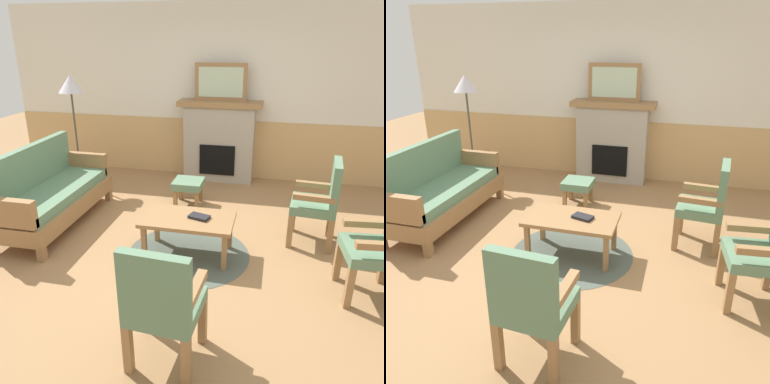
# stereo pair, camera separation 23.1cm
# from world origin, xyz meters

# --- Properties ---
(ground_plane) EXTENTS (14.00, 14.00, 0.00)m
(ground_plane) POSITION_xyz_m (0.00, 0.00, 0.00)
(ground_plane) COLOR #997047
(wall_back) EXTENTS (7.20, 0.14, 2.70)m
(wall_back) POSITION_xyz_m (0.00, 2.60, 1.31)
(wall_back) COLOR silver
(wall_back) RESTS_ON ground_plane
(fireplace) EXTENTS (1.30, 0.44, 1.28)m
(fireplace) POSITION_xyz_m (0.00, 2.35, 0.65)
(fireplace) COLOR #A39989
(fireplace) RESTS_ON ground_plane
(framed_picture) EXTENTS (0.80, 0.04, 0.56)m
(framed_picture) POSITION_xyz_m (0.00, 2.35, 1.56)
(framed_picture) COLOR olive
(framed_picture) RESTS_ON fireplace
(couch) EXTENTS (0.70, 1.80, 0.98)m
(couch) POSITION_xyz_m (-1.76, 0.29, 0.40)
(couch) COLOR olive
(couch) RESTS_ON ground_plane
(coffee_table) EXTENTS (0.96, 0.56, 0.44)m
(coffee_table) POSITION_xyz_m (0.06, -0.09, 0.39)
(coffee_table) COLOR olive
(coffee_table) RESTS_ON ground_plane
(round_rug) EXTENTS (1.33, 1.33, 0.01)m
(round_rug) POSITION_xyz_m (0.06, -0.09, 0.00)
(round_rug) COLOR #4C564C
(round_rug) RESTS_ON ground_plane
(book_on_table) EXTENTS (0.24, 0.18, 0.03)m
(book_on_table) POSITION_xyz_m (0.17, -0.08, 0.46)
(book_on_table) COLOR black
(book_on_table) RESTS_ON coffee_table
(footstool) EXTENTS (0.40, 0.40, 0.36)m
(footstool) POSITION_xyz_m (-0.25, 1.21, 0.28)
(footstool) COLOR olive
(footstool) RESTS_ON ground_plane
(armchair_near_fireplace) EXTENTS (0.53, 0.53, 0.98)m
(armchair_near_fireplace) POSITION_xyz_m (1.43, 0.49, 0.54)
(armchair_near_fireplace) COLOR olive
(armchair_near_fireplace) RESTS_ON ground_plane
(armchair_by_window_left) EXTENTS (0.53, 0.53, 0.98)m
(armchair_by_window_left) POSITION_xyz_m (1.86, -0.41, 0.54)
(armchair_by_window_left) COLOR olive
(armchair_by_window_left) RESTS_ON ground_plane
(armchair_front_left) EXTENTS (0.51, 0.51, 0.98)m
(armchair_front_left) POSITION_xyz_m (0.23, -1.59, 0.54)
(armchair_front_left) COLOR olive
(armchair_front_left) RESTS_ON ground_plane
(floor_lamp_by_couch) EXTENTS (0.36, 0.36, 1.68)m
(floor_lamp_by_couch) POSITION_xyz_m (-2.13, 1.67, 1.45)
(floor_lamp_by_couch) COLOR #332D28
(floor_lamp_by_couch) RESTS_ON ground_plane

